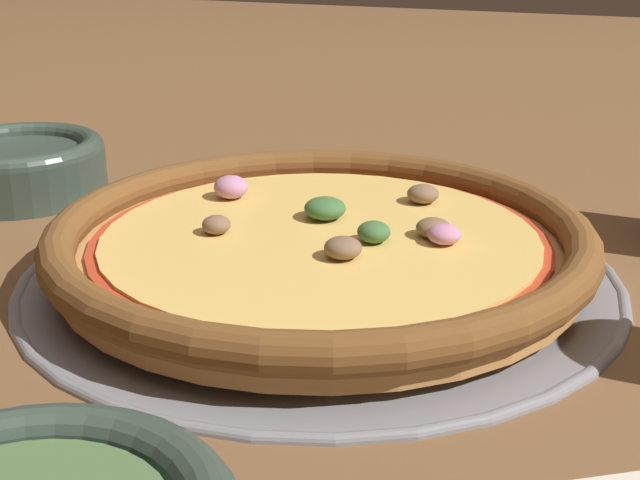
{
  "coord_description": "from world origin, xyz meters",
  "views": [
    {
      "loc": [
        -0.18,
        0.48,
        0.22
      ],
      "look_at": [
        0.0,
        0.0,
        0.02
      ],
      "focal_mm": 50.0,
      "sensor_mm": 36.0,
      "label": 1
    }
  ],
  "objects": [
    {
      "name": "bowl_near",
      "position": [
        0.28,
        -0.08,
        0.02
      ],
      "size": [
        0.13,
        0.13,
        0.04
      ],
      "color": "#334238",
      "rests_on": "ground_plane"
    },
    {
      "name": "ground_plane",
      "position": [
        0.0,
        0.0,
        0.0
      ],
      "size": [
        3.0,
        3.0,
        0.0
      ],
      "primitive_type": "plane",
      "color": "brown"
    },
    {
      "name": "pizza",
      "position": [
        -0.0,
        -0.0,
        0.02
      ],
      "size": [
        0.33,
        0.33,
        0.03
      ],
      "color": "#BC7F42",
      "rests_on": "pizza_tray"
    },
    {
      "name": "pizza_tray",
      "position": [
        0.0,
        0.0,
        0.0
      ],
      "size": [
        0.37,
        0.37,
        0.01
      ],
      "color": "gray",
      "rests_on": "ground_plane"
    }
  ]
}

